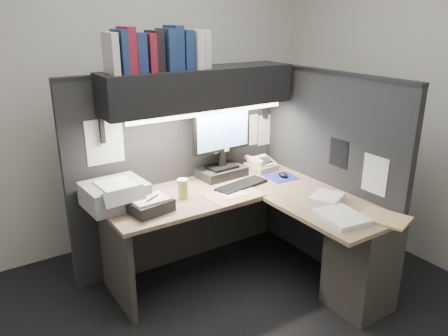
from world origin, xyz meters
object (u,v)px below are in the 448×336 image
at_px(monitor, 222,150).
at_px(notebook_stack, 150,205).
at_px(keyboard, 242,185).
at_px(coffee_cup, 183,189).
at_px(desk, 288,240).
at_px(overhead_shelf, 200,88).
at_px(telephone, 261,165).
at_px(printer, 115,194).

bearing_deg(monitor, notebook_stack, -162.27).
distance_m(keyboard, coffee_cup, 0.51).
xyz_separation_m(desk, coffee_cup, (-0.59, 0.53, 0.36)).
distance_m(overhead_shelf, telephone, 0.94).
relative_size(desk, monitor, 2.87).
distance_m(telephone, printer, 1.35).
distance_m(overhead_shelf, notebook_stack, 0.98).
xyz_separation_m(keyboard, telephone, (0.37, 0.23, 0.03)).
relative_size(overhead_shelf, printer, 3.69).
bearing_deg(notebook_stack, telephone, 12.47).
bearing_deg(desk, notebook_stack, 153.02).
height_order(monitor, notebook_stack, monitor).
distance_m(keyboard, notebook_stack, 0.81).
bearing_deg(notebook_stack, coffee_cup, 14.25).
relative_size(desk, keyboard, 3.73).
bearing_deg(notebook_stack, overhead_shelf, 26.83).
xyz_separation_m(overhead_shelf, printer, (-0.75, -0.07, -0.69)).
bearing_deg(notebook_stack, desk, -26.98).
distance_m(desk, overhead_shelf, 1.33).
height_order(overhead_shelf, monitor, overhead_shelf).
height_order(desk, coffee_cup, coffee_cup).
bearing_deg(telephone, overhead_shelf, 171.29).
relative_size(coffee_cup, printer, 0.34).
bearing_deg(printer, telephone, -2.38).
xyz_separation_m(keyboard, printer, (-0.97, 0.20, 0.07)).
distance_m(coffee_cup, notebook_stack, 0.31).
xyz_separation_m(overhead_shelf, notebook_stack, (-0.59, -0.30, -0.73)).
height_order(telephone, notebook_stack, telephone).
height_order(desk, keyboard, keyboard).
relative_size(monitor, notebook_stack, 2.10).
relative_size(keyboard, notebook_stack, 1.61).
height_order(monitor, telephone, monitor).
relative_size(overhead_shelf, keyboard, 3.40).
height_order(overhead_shelf, printer, overhead_shelf).
bearing_deg(monitor, overhead_shelf, 178.89).
xyz_separation_m(overhead_shelf, telephone, (0.59, -0.04, -0.72)).
height_order(desk, printer, printer).
xyz_separation_m(monitor, coffee_cup, (-0.49, -0.23, -0.16)).
height_order(overhead_shelf, coffee_cup, overhead_shelf).
bearing_deg(keyboard, coffee_cup, 164.60).
relative_size(overhead_shelf, notebook_stack, 5.48).
xyz_separation_m(monitor, telephone, (0.38, -0.05, -0.19)).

